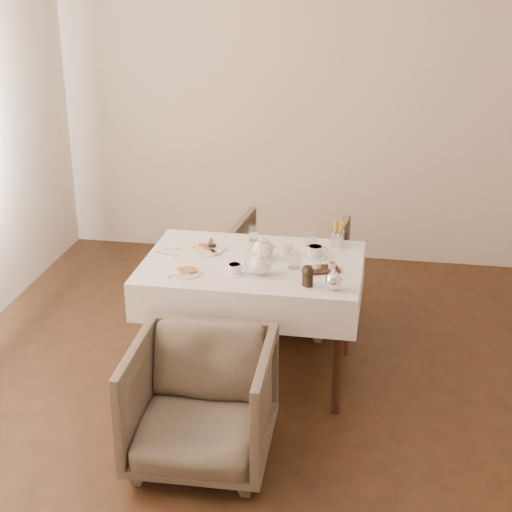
{
  "coord_description": "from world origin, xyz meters",
  "views": [
    {
      "loc": [
        0.45,
        -3.69,
        2.53
      ],
      "look_at": [
        -0.27,
        0.41,
        0.82
      ],
      "focal_mm": 55.0,
      "sensor_mm": 36.0,
      "label": 1
    }
  ],
  "objects_px": {
    "armchair_near": "(201,403)",
    "table": "(253,280)",
    "teapot_centre": "(263,247)",
    "armchair_far": "(287,272)",
    "breakfast_plate": "(203,248)"
  },
  "relations": [
    {
      "from": "armchair_near",
      "to": "table",
      "type": "bearing_deg",
      "value": 81.5
    },
    {
      "from": "table",
      "to": "teapot_centre",
      "type": "xyz_separation_m",
      "value": [
        0.05,
        0.06,
        0.19
      ]
    },
    {
      "from": "armchair_far",
      "to": "teapot_centre",
      "type": "bearing_deg",
      "value": 91.57
    },
    {
      "from": "breakfast_plate",
      "to": "table",
      "type": "bearing_deg",
      "value": -2.85
    },
    {
      "from": "teapot_centre",
      "to": "breakfast_plate",
      "type": "bearing_deg",
      "value": 159.12
    },
    {
      "from": "armchair_near",
      "to": "armchair_far",
      "type": "relative_size",
      "value": 0.94
    },
    {
      "from": "armchair_near",
      "to": "breakfast_plate",
      "type": "relative_size",
      "value": 2.84
    },
    {
      "from": "table",
      "to": "armchair_far",
      "type": "xyz_separation_m",
      "value": [
        0.1,
        0.81,
        -0.29
      ]
    },
    {
      "from": "armchair_near",
      "to": "armchair_far",
      "type": "distance_m",
      "value": 1.7
    },
    {
      "from": "armchair_near",
      "to": "breakfast_plate",
      "type": "distance_m",
      "value": 1.12
    },
    {
      "from": "breakfast_plate",
      "to": "armchair_near",
      "type": "bearing_deg",
      "value": -58.57
    },
    {
      "from": "armchair_far",
      "to": "breakfast_plate",
      "type": "distance_m",
      "value": 0.9
    },
    {
      "from": "table",
      "to": "armchair_far",
      "type": "bearing_deg",
      "value": 82.99
    },
    {
      "from": "teapot_centre",
      "to": "armchair_near",
      "type": "bearing_deg",
      "value": -109.17
    },
    {
      "from": "table",
      "to": "teapot_centre",
      "type": "relative_size",
      "value": 7.29
    }
  ]
}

